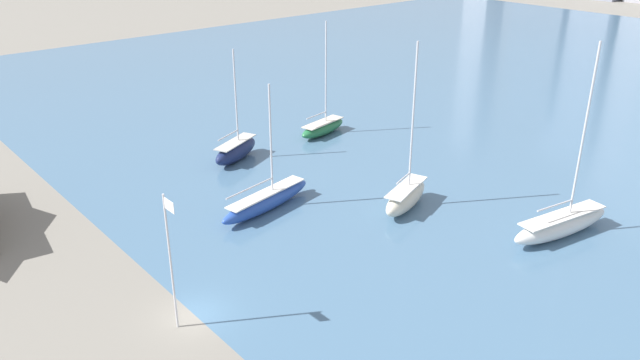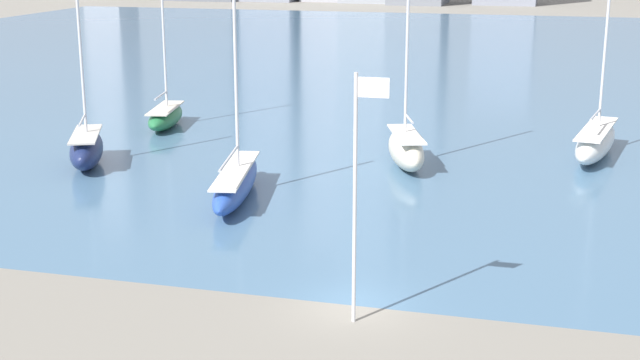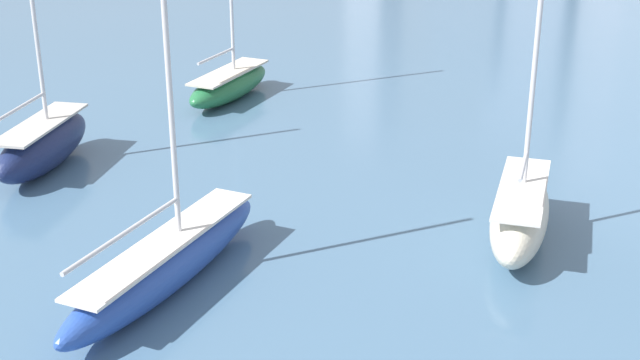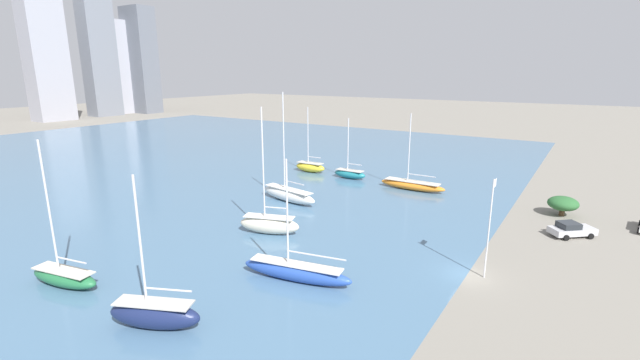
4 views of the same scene
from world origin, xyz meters
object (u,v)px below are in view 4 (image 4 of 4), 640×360
(flag_pole, at_px, (490,224))
(sailboat_teal, at_px, (350,173))
(sailboat_blue, at_px, (296,271))
(sailboat_orange, at_px, (412,185))
(sailboat_yellow, at_px, (310,167))
(sailboat_green, at_px, (64,276))
(sailboat_navy, at_px, (155,314))
(sailboat_white, at_px, (288,194))
(parked_pickup_silver, at_px, (571,229))
(sailboat_cream, at_px, (269,224))

(flag_pole, xyz_separation_m, sailboat_teal, (26.21, 28.46, -4.22))
(sailboat_blue, bearing_deg, sailboat_orange, -6.96)
(sailboat_yellow, distance_m, sailboat_orange, 20.70)
(sailboat_orange, bearing_deg, sailboat_green, 163.70)
(sailboat_navy, bearing_deg, sailboat_teal, -12.23)
(sailboat_green, xyz_separation_m, sailboat_teal, (47.76, -2.13, -0.03))
(sailboat_orange, xyz_separation_m, sailboat_navy, (-46.27, 2.00, 0.33))
(sailboat_white, xyz_separation_m, parked_pickup_silver, (6.46, -35.24, -0.23))
(sailboat_white, relative_size, sailboat_cream, 1.07)
(sailboat_green, distance_m, parked_pickup_silver, 52.24)
(sailboat_navy, bearing_deg, sailboat_green, 67.00)
(sailboat_white, xyz_separation_m, sailboat_teal, (16.94, -0.77, -0.20))
(sailboat_orange, xyz_separation_m, parked_pickup_silver, (-9.22, -22.48, 0.03))
(sailboat_yellow, distance_m, sailboat_green, 48.56)
(sailboat_teal, bearing_deg, sailboat_cream, -169.71)
(sailboat_green, bearing_deg, parked_pickup_silver, -55.61)
(sailboat_cream, xyz_separation_m, parked_pickup_silver, (17.88, -29.44, -0.35))
(sailboat_cream, bearing_deg, sailboat_green, 140.84)
(sailboat_green, bearing_deg, sailboat_cream, -31.40)
(sailboat_green, distance_m, sailboat_navy, 12.12)
(sailboat_blue, relative_size, sailboat_teal, 1.05)
(sailboat_yellow, bearing_deg, sailboat_blue, -148.13)
(sailboat_orange, distance_m, sailboat_teal, 12.05)
(sailboat_white, distance_m, sailboat_cream, 12.81)
(sailboat_orange, distance_m, parked_pickup_silver, 24.30)
(sailboat_white, distance_m, parked_pickup_silver, 35.83)
(flag_pole, distance_m, sailboat_teal, 38.91)
(parked_pickup_silver, bearing_deg, sailboat_blue, 100.56)
(sailboat_white, bearing_deg, sailboat_orange, -29.27)
(sailboat_green, height_order, sailboat_white, sailboat_white)
(sailboat_teal, bearing_deg, sailboat_white, 177.62)
(parked_pickup_silver, bearing_deg, sailboat_cream, 79.96)
(sailboat_blue, height_order, parked_pickup_silver, sailboat_blue)
(sailboat_blue, bearing_deg, flag_pole, -65.90)
(flag_pole, xyz_separation_m, sailboat_navy, (-21.33, 18.47, -3.96))
(sailboat_yellow, height_order, sailboat_orange, sailboat_orange)
(parked_pickup_silver, bearing_deg, flag_pole, 117.75)
(sailboat_cream, relative_size, parked_pickup_silver, 2.87)
(sailboat_white, distance_m, sailboat_blue, 24.41)
(sailboat_blue, xyz_separation_m, sailboat_cream, (7.69, 9.37, 0.27))
(sailboat_green, bearing_deg, flag_pole, -65.96)
(sailboat_yellow, bearing_deg, sailboat_white, -155.98)
(sailboat_navy, bearing_deg, sailboat_orange, -26.57)
(flag_pole, relative_size, sailboat_cream, 0.64)
(sailboat_yellow, distance_m, sailboat_teal, 8.66)
(flag_pole, height_order, sailboat_blue, sailboat_blue)
(sailboat_yellow, height_order, sailboat_green, sailboat_green)
(flag_pole, distance_m, sailboat_blue, 17.66)
(sailboat_green, xyz_separation_m, sailboat_orange, (46.50, -14.11, -0.10))
(sailboat_navy, relative_size, sailboat_cream, 0.79)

